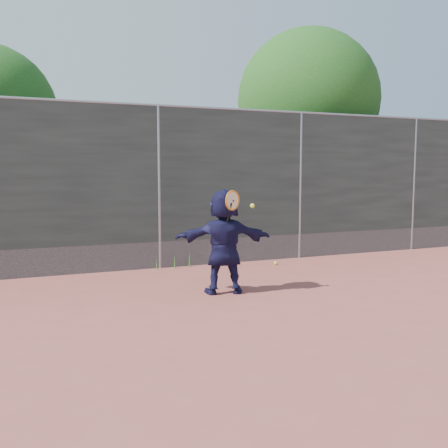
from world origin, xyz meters
name	(u,v)px	position (x,y,z in m)	size (l,w,h in m)	color
ground	(233,318)	(0.00, 0.00, 0.00)	(80.00, 80.00, 0.00)	#9E4C42
player	(224,241)	(0.39, 1.26, 0.78)	(1.44, 0.46, 1.55)	#151437
ball_ground	(276,263)	(2.16, 2.95, 0.03)	(0.07, 0.07, 0.07)	#D3E733
fence	(159,183)	(0.00, 3.50, 1.58)	(20.00, 0.06, 3.03)	#38423D
swing_action	(234,202)	(0.47, 1.06, 1.36)	(0.49, 0.16, 0.51)	orange
tree_right	(313,106)	(4.68, 5.75, 3.49)	(3.78, 3.60, 5.39)	#382314
weed_clump	(177,261)	(0.29, 3.38, 0.13)	(0.68, 0.07, 0.30)	#387226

